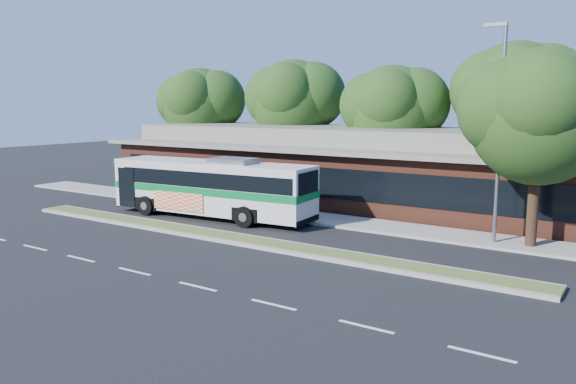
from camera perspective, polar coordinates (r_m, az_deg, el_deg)
name	(u,v)px	position (r m, az deg, el deg)	size (l,w,h in m)	color
ground	(226,243)	(24.16, -6.34, -5.15)	(120.00, 120.00, 0.00)	black
median_strip	(235,238)	(24.59, -5.44, -4.71)	(26.00, 1.10, 0.15)	#4F5C27
sidewalk	(305,217)	(29.21, 1.74, -2.52)	(44.00, 2.60, 0.12)	gray
parking_lot	(126,183)	(43.70, -16.10, 0.87)	(14.00, 12.00, 0.01)	black
plaza_building	(362,166)	(34.61, 7.53, 2.66)	(33.20, 11.20, 4.45)	brown
lamp_post	(499,128)	(24.58, 20.68, 6.14)	(0.93, 0.18, 9.07)	slate
tree_bg_a	(205,104)	(44.43, -8.42, 8.84)	(6.47, 5.80, 8.63)	black
tree_bg_b	(299,100)	(40.38, 1.16, 9.32)	(6.69, 6.00, 9.00)	black
tree_bg_c	(399,108)	(35.79, 11.22, 8.33)	(6.24, 5.60, 8.26)	black
tree_bg_d	(524,94)	(34.73, 22.86, 9.16)	(6.91, 6.20, 9.37)	black
transit_bus	(212,184)	(29.25, -7.71, 0.81)	(11.46, 3.32, 3.18)	silver
sedan	(157,179)	(40.45, -13.18, 1.33)	(1.91, 4.70, 1.36)	#B7BABF
sidewalk_tree	(551,114)	(24.54, 25.12, 7.23)	(6.07, 5.44, 8.07)	black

